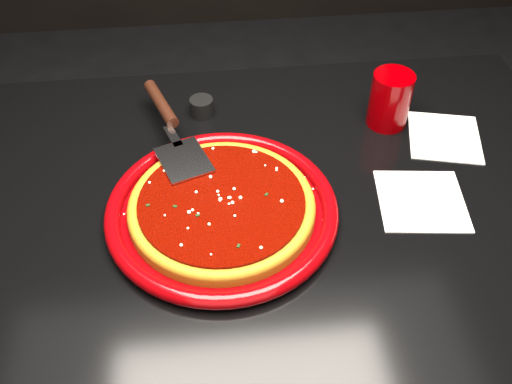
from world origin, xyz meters
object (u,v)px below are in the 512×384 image
cup (390,100)px  pizza_server (172,127)px  plate (222,210)px  ramekin (202,107)px  table (259,316)px

cup → pizza_server: bearing=-175.7°
plate → pizza_server: size_ratio=1.14×
plate → pizza_server: bearing=112.7°
cup → ramekin: bearing=169.6°
cup → ramekin: (-0.36, 0.07, -0.04)m
plate → cup: bearing=32.6°
ramekin → plate: bearing=-85.6°
pizza_server → ramekin: size_ratio=7.22×
table → plate: plate is taller
cup → ramekin: cup is taller
table → ramekin: ramekin is taller
table → cup: 0.54m
table → ramekin: 0.47m
table → pizza_server: pizza_server is taller
plate → table: bearing=28.7°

